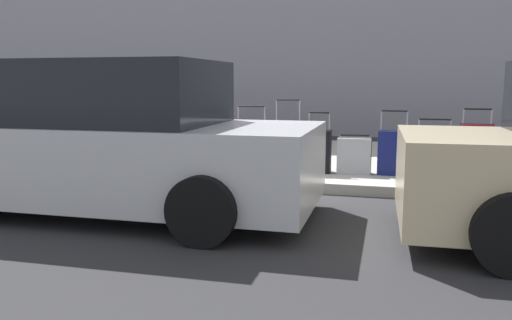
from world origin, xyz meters
TOP-DOWN VIEW (x-y plane):
  - ground_plane at (0.00, 0.00)m, footprint 40.00×40.00m
  - sidewalk_curb at (0.00, -2.50)m, footprint 18.00×5.00m
  - suitcase_maroon_0 at (-3.52, -0.78)m, footprint 0.41×0.21m
  - suitcase_teal_1 at (-3.00, -0.77)m, footprint 0.47×0.22m
  - suitcase_navy_2 at (-2.47, -0.89)m, footprint 0.42×0.22m
  - suitcase_silver_3 at (-1.94, -0.86)m, footprint 0.48×0.22m
  - suitcase_black_4 at (-1.43, -0.82)m, footprint 0.36×0.27m
  - suitcase_olive_5 at (-0.96, -0.87)m, footprint 0.41×0.20m
  - suitcase_red_6 at (-0.44, -0.76)m, footprint 0.47×0.27m
  - suitcase_maroon_7 at (0.07, -0.79)m, footprint 0.40×0.27m
  - suitcase_teal_8 at (0.61, -0.90)m, footprint 0.51×0.25m
  - suitcase_navy_9 at (1.15, -0.81)m, footprint 0.40×0.21m
  - suitcase_silver_10 at (1.68, -0.80)m, footprint 0.51×0.21m
  - fire_hydrant at (2.66, -0.83)m, footprint 0.39×0.21m
  - bollard_post at (3.35, -0.68)m, footprint 0.14×0.14m
  - parked_car_silver_1 at (0.52, 1.54)m, footprint 4.57×2.09m

SIDE VIEW (x-z plane):
  - ground_plane at x=0.00m, z-range 0.00..0.00m
  - sidewalk_curb at x=0.00m, z-range 0.00..0.14m
  - suitcase_silver_3 at x=-1.94m, z-range 0.11..0.68m
  - suitcase_silver_10 at x=1.68m, z-range 0.02..0.80m
  - suitcase_teal_8 at x=0.61m, z-range 0.04..0.81m
  - suitcase_teal_1 at x=-3.00m, z-range 0.04..0.85m
  - suitcase_black_4 at x=-1.43m, z-range 0.01..0.89m
  - suitcase_navy_2 at x=-2.47m, z-range -0.01..0.91m
  - bollard_post at x=3.35m, z-range 0.14..0.83m
  - suitcase_navy_9 at x=1.15m, z-range 0.01..0.97m
  - suitcase_red_6 at x=-0.44m, z-range 0.01..0.97m
  - suitcase_maroon_7 at x=0.07m, z-range 0.01..1.00m
  - suitcase_olive_5 at x=-0.96m, z-range -0.03..1.03m
  - suitcase_maroon_0 at x=-3.52m, z-range 0.03..1.00m
  - fire_hydrant at x=2.66m, z-range 0.16..0.96m
  - parked_car_silver_1 at x=0.52m, z-range -0.06..1.61m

